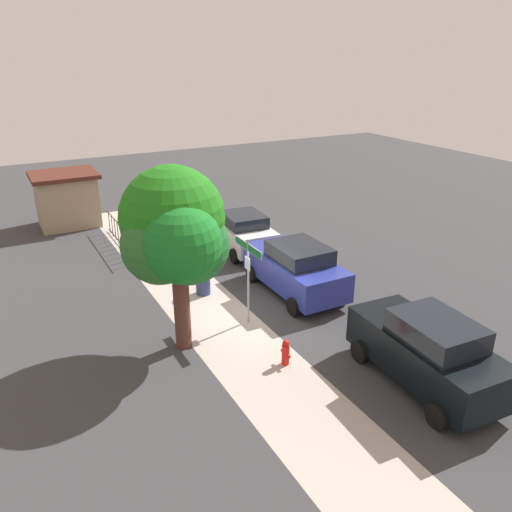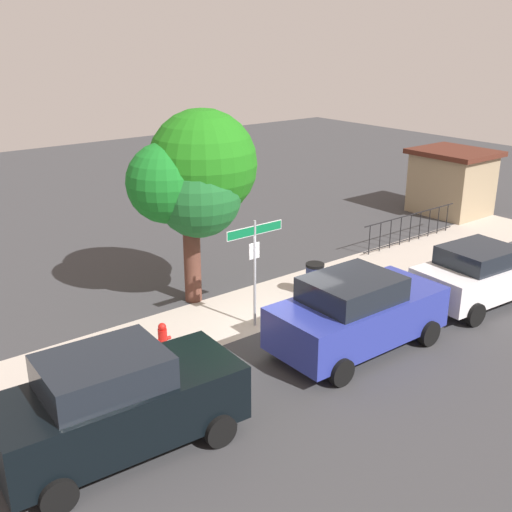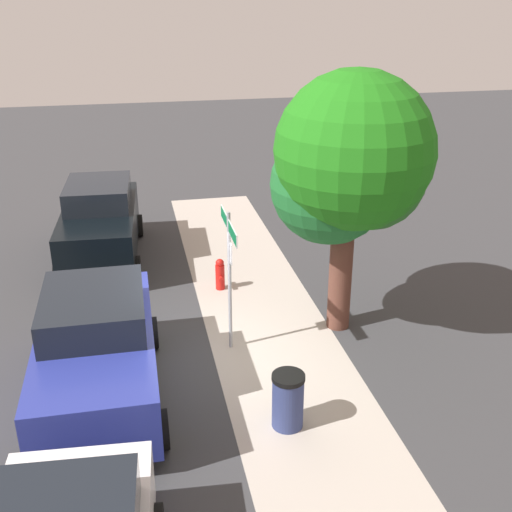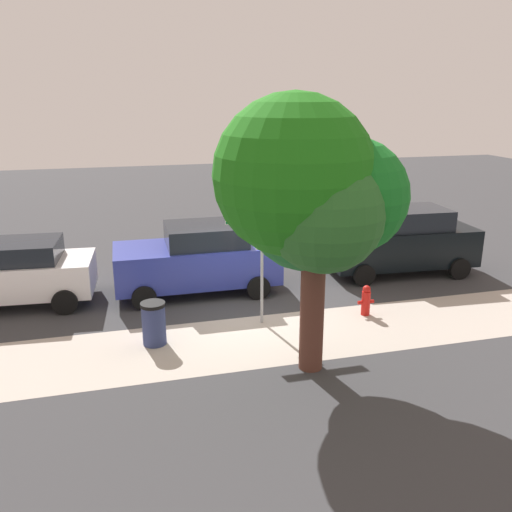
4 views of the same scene
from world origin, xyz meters
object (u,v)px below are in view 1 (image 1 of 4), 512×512
(shade_tree, at_px, (175,233))
(utility_shed, at_px, (67,199))
(car_white, at_px, (242,231))
(car_black, at_px, (427,350))
(fire_hydrant, at_px, (286,352))
(car_blue, at_px, (296,268))
(trash_bin, at_px, (203,281))
(street_sign, at_px, (248,263))

(shade_tree, height_order, utility_shed, shade_tree)
(shade_tree, relative_size, car_white, 1.30)
(car_black, height_order, fire_hydrant, car_black)
(car_blue, height_order, utility_shed, utility_shed)
(car_white, bearing_deg, fire_hydrant, 164.99)
(shade_tree, distance_m, car_white, 8.52)
(car_blue, bearing_deg, car_white, -2.58)
(car_blue, distance_m, trash_bin, 3.40)
(fire_hydrant, bearing_deg, street_sign, -4.28)
(car_black, relative_size, car_white, 1.10)
(car_white, bearing_deg, trash_bin, 139.36)
(car_black, xyz_separation_m, utility_shed, (18.35, 5.98, 0.36))
(car_blue, relative_size, trash_bin, 4.57)
(street_sign, height_order, car_white, street_sign)
(street_sign, relative_size, trash_bin, 2.94)
(car_black, bearing_deg, car_blue, 3.68)
(trash_bin, bearing_deg, car_white, -44.82)
(car_blue, xyz_separation_m, fire_hydrant, (-3.79, 2.73, -0.58))
(utility_shed, xyz_separation_m, fire_hydrant, (-15.85, -3.20, -0.98))
(trash_bin, bearing_deg, fire_hydrant, -176.74)
(utility_shed, bearing_deg, trash_bin, -164.67)
(fire_hydrant, bearing_deg, car_blue, -35.75)
(shade_tree, bearing_deg, fire_hydrant, -137.11)
(street_sign, xyz_separation_m, utility_shed, (13.19, 3.40, -0.73))
(shade_tree, distance_m, trash_bin, 4.63)
(car_white, xyz_separation_m, utility_shed, (7.28, 6.18, 0.49))
(car_white, bearing_deg, car_black, -176.88)
(utility_shed, bearing_deg, car_blue, -153.83)
(fire_hydrant, xyz_separation_m, trash_bin, (5.26, 0.30, 0.11))
(car_white, distance_m, trash_bin, 4.67)
(car_black, bearing_deg, shade_tree, 48.81)
(street_sign, distance_m, trash_bin, 3.10)
(street_sign, distance_m, fire_hydrant, 3.16)
(car_blue, bearing_deg, car_black, -179.05)
(street_sign, height_order, car_blue, street_sign)
(car_white, height_order, utility_shed, utility_shed)
(street_sign, height_order, shade_tree, shade_tree)
(street_sign, distance_m, car_black, 5.87)
(car_black, height_order, car_blue, car_black)
(car_black, distance_m, fire_hydrant, 3.79)
(fire_hydrant, bearing_deg, car_white, -19.19)
(car_blue, relative_size, car_white, 1.08)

